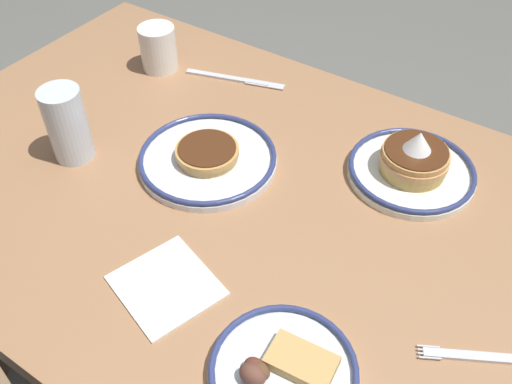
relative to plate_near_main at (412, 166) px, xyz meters
name	(u,v)px	position (x,y,z in m)	size (l,w,h in m)	color
ground_plane	(238,383)	(0.26, 0.22, -0.78)	(6.00, 6.00, 0.00)	#65655C
dining_table	(230,218)	(0.26, 0.22, -0.10)	(1.36, 0.90, 0.75)	#9F704B
plate_near_main	(412,166)	(0.00, 0.00, 0.00)	(0.24, 0.24, 0.10)	white
plate_center_pancakes	(208,158)	(0.34, 0.19, -0.01)	(0.27, 0.27, 0.04)	white
plate_far_companion	(283,371)	(-0.01, 0.48, -0.01)	(0.21, 0.21, 0.04)	white
coffee_mug	(158,47)	(0.64, -0.03, 0.03)	(0.10, 0.10, 0.10)	white
drinking_glass	(68,128)	(0.57, 0.31, 0.04)	(0.08, 0.08, 0.15)	silver
paper_napkin	(166,285)	(0.22, 0.45, -0.02)	(0.15, 0.14, 0.00)	white
fork_near	(482,357)	(-0.23, 0.30, -0.02)	(0.17, 0.10, 0.01)	silver
butter_knife	(235,79)	(0.46, -0.08, -0.02)	(0.23, 0.08, 0.01)	silver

